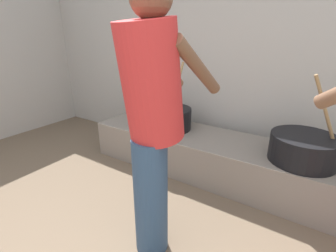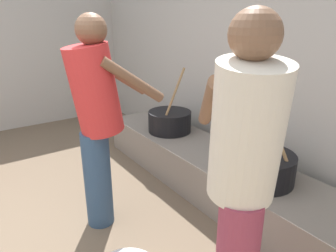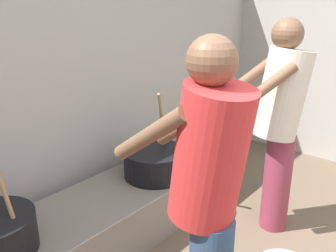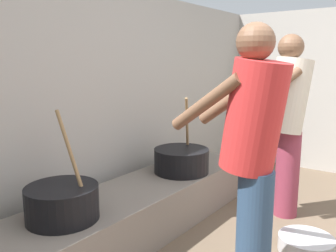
{
  "view_description": "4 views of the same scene",
  "coord_description": "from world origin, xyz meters",
  "px_view_note": "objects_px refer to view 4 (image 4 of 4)",
  "views": [
    {
      "loc": [
        0.71,
        -0.01,
        1.26
      ],
      "look_at": [
        -0.08,
        1.21,
        0.72
      ],
      "focal_mm": 25.74,
      "sensor_mm": 36.0,
      "label": 1
    },
    {
      "loc": [
        1.93,
        0.2,
        1.51
      ],
      "look_at": [
        -0.01,
        1.55,
        0.67
      ],
      "focal_mm": 33.04,
      "sensor_mm": 36.0,
      "label": 2
    },
    {
      "loc": [
        -1.18,
        0.2,
        1.65
      ],
      "look_at": [
        0.14,
        1.33,
        1.04
      ],
      "focal_mm": 38.68,
      "sensor_mm": 36.0,
      "label": 3
    },
    {
      "loc": [
        -1.82,
        0.2,
        1.33
      ],
      "look_at": [
        -0.21,
        1.39,
        0.97
      ],
      "focal_mm": 38.11,
      "sensor_mm": 36.0,
      "label": 4
    }
  ],
  "objects_px": {
    "cook_in_cream_shirt": "(287,116)",
    "cook_in_red_shirt": "(252,146)",
    "cooking_pot_main": "(62,202)",
    "metal_mixing_bowl": "(306,244)",
    "cooking_pot_secondary": "(181,160)"
  },
  "relations": [
    {
      "from": "cook_in_red_shirt",
      "to": "cooking_pot_secondary",
      "type": "bearing_deg",
      "value": 53.76
    },
    {
      "from": "metal_mixing_bowl",
      "to": "cook_in_red_shirt",
      "type": "bearing_deg",
      "value": 166.64
    },
    {
      "from": "cook_in_red_shirt",
      "to": "cook_in_cream_shirt",
      "type": "bearing_deg",
      "value": 9.42
    },
    {
      "from": "cooking_pot_main",
      "to": "cook_in_cream_shirt",
      "type": "bearing_deg",
      "value": -25.35
    },
    {
      "from": "cook_in_red_shirt",
      "to": "metal_mixing_bowl",
      "type": "relative_size",
      "value": 3.98
    },
    {
      "from": "cooking_pot_main",
      "to": "cook_in_cream_shirt",
      "type": "xyz_separation_m",
      "value": [
        1.69,
        -0.8,
        0.4
      ]
    },
    {
      "from": "cooking_pot_secondary",
      "to": "metal_mixing_bowl",
      "type": "bearing_deg",
      "value": -91.76
    },
    {
      "from": "cook_in_cream_shirt",
      "to": "cook_in_red_shirt",
      "type": "height_order",
      "value": "cook_in_cream_shirt"
    },
    {
      "from": "cooking_pot_main",
      "to": "metal_mixing_bowl",
      "type": "bearing_deg",
      "value": -44.03
    },
    {
      "from": "cook_in_red_shirt",
      "to": "metal_mixing_bowl",
      "type": "xyz_separation_m",
      "value": [
        0.66,
        -0.16,
        -0.82
      ]
    },
    {
      "from": "cooking_pot_main",
      "to": "cook_in_cream_shirt",
      "type": "relative_size",
      "value": 0.43
    },
    {
      "from": "cook_in_red_shirt",
      "to": "cooking_pot_main",
      "type": "bearing_deg",
      "value": 118.1
    },
    {
      "from": "cook_in_cream_shirt",
      "to": "metal_mixing_bowl",
      "type": "xyz_separation_m",
      "value": [
        -0.5,
        -0.35,
        -0.83
      ]
    },
    {
      "from": "cooking_pot_main",
      "to": "metal_mixing_bowl",
      "type": "xyz_separation_m",
      "value": [
        1.19,
        -1.15,
        -0.42
      ]
    },
    {
      "from": "cook_in_cream_shirt",
      "to": "metal_mixing_bowl",
      "type": "height_order",
      "value": "cook_in_cream_shirt"
    }
  ]
}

